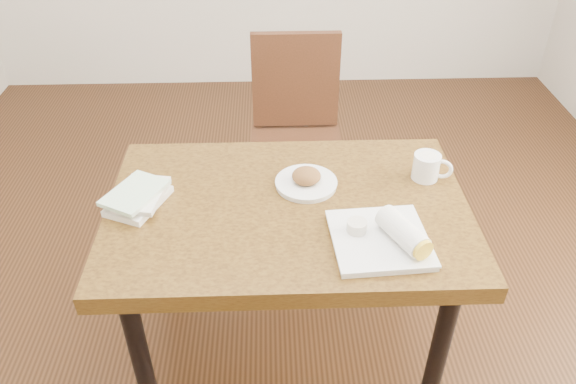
{
  "coord_description": "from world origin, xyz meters",
  "views": [
    {
      "loc": [
        -0.05,
        -1.41,
        1.84
      ],
      "look_at": [
        0.0,
        0.0,
        0.8
      ],
      "focal_mm": 35.0,
      "sensor_mm": 36.0,
      "label": 1
    }
  ],
  "objects_px": {
    "plate_scone": "(306,181)",
    "book_stack": "(138,197)",
    "table": "(288,226)",
    "plate_burrito": "(387,237)",
    "chair_far": "(296,127)",
    "coffee_mug": "(428,166)"
  },
  "relations": [
    {
      "from": "table",
      "to": "plate_burrito",
      "type": "bearing_deg",
      "value": -35.56
    },
    {
      "from": "table",
      "to": "chair_far",
      "type": "height_order",
      "value": "chair_far"
    },
    {
      "from": "book_stack",
      "to": "plate_burrito",
      "type": "bearing_deg",
      "value": -16.45
    },
    {
      "from": "chair_far",
      "to": "book_stack",
      "type": "xyz_separation_m",
      "value": [
        -0.54,
        -0.82,
        0.23
      ]
    },
    {
      "from": "chair_far",
      "to": "book_stack",
      "type": "bearing_deg",
      "value": -123.35
    },
    {
      "from": "plate_scone",
      "to": "book_stack",
      "type": "relative_size",
      "value": 0.85
    },
    {
      "from": "chair_far",
      "to": "plate_scone",
      "type": "bearing_deg",
      "value": -90.35
    },
    {
      "from": "coffee_mug",
      "to": "book_stack",
      "type": "bearing_deg",
      "value": -173.41
    },
    {
      "from": "chair_far",
      "to": "coffee_mug",
      "type": "bearing_deg",
      "value": -60.5
    },
    {
      "from": "table",
      "to": "chair_far",
      "type": "distance_m",
      "value": 0.86
    },
    {
      "from": "plate_burrito",
      "to": "table",
      "type": "bearing_deg",
      "value": 144.44
    },
    {
      "from": "chair_far",
      "to": "plate_scone",
      "type": "relative_size",
      "value": 4.62
    },
    {
      "from": "plate_burrito",
      "to": "book_stack",
      "type": "distance_m",
      "value": 0.78
    },
    {
      "from": "table",
      "to": "coffee_mug",
      "type": "height_order",
      "value": "coffee_mug"
    },
    {
      "from": "plate_burrito",
      "to": "coffee_mug",
      "type": "bearing_deg",
      "value": 59.53
    },
    {
      "from": "plate_scone",
      "to": "book_stack",
      "type": "bearing_deg",
      "value": -171.71
    },
    {
      "from": "plate_scone",
      "to": "book_stack",
      "type": "xyz_separation_m",
      "value": [
        -0.54,
        -0.08,
        0.01
      ]
    },
    {
      "from": "table",
      "to": "book_stack",
      "type": "bearing_deg",
      "value": 177.2
    },
    {
      "from": "chair_far",
      "to": "plate_scone",
      "type": "xyz_separation_m",
      "value": [
        -0.0,
        -0.74,
        0.22
      ]
    },
    {
      "from": "plate_scone",
      "to": "coffee_mug",
      "type": "distance_m",
      "value": 0.41
    },
    {
      "from": "table",
      "to": "plate_scone",
      "type": "bearing_deg",
      "value": 57.74
    },
    {
      "from": "chair_far",
      "to": "coffee_mug",
      "type": "xyz_separation_m",
      "value": [
        0.4,
        -0.71,
        0.25
      ]
    }
  ]
}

